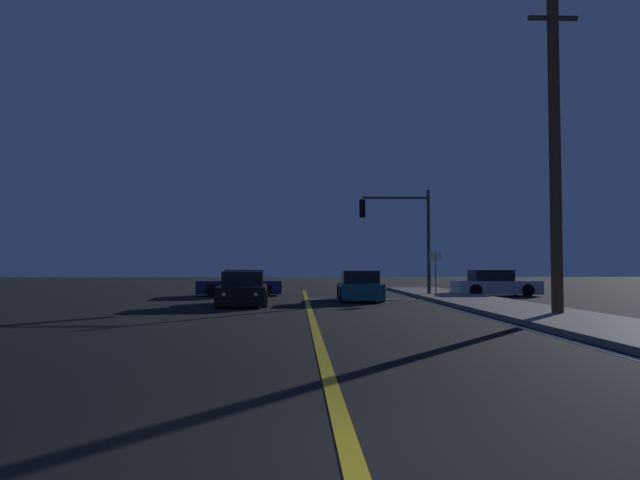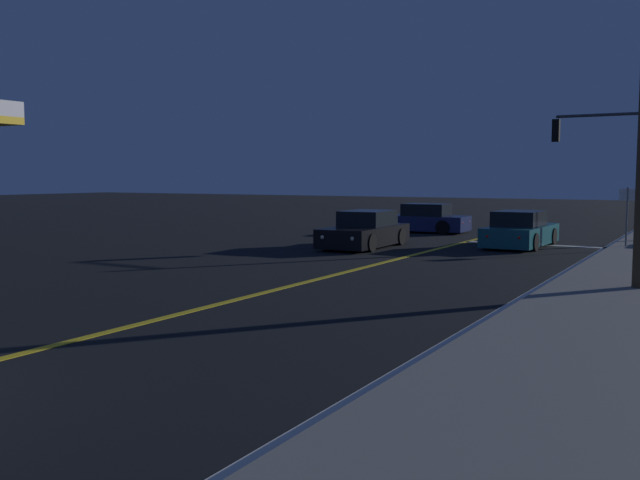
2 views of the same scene
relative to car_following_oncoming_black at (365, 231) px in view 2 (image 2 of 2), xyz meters
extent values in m
cube|color=slate|center=(9.59, -7.04, -0.51)|extent=(3.20, 45.28, 0.15)
cube|color=gold|center=(2.57, -7.04, -0.58)|extent=(0.20, 42.77, 0.01)
cube|color=silver|center=(7.74, -7.04, -0.58)|extent=(0.16, 42.77, 0.01)
cube|color=silver|center=(5.28, 4.04, -0.58)|extent=(5.42, 0.50, 0.01)
cube|color=black|center=(0.00, -0.07, -0.14)|extent=(2.00, 4.61, 0.68)
cube|color=black|center=(-0.01, 0.21, 0.46)|extent=(1.65, 2.15, 0.60)
cylinder|color=black|center=(0.91, -1.44, -0.26)|extent=(0.24, 0.65, 0.64)
cylinder|color=black|center=(-0.80, -1.50, -0.26)|extent=(0.24, 0.65, 0.64)
cylinder|color=black|center=(0.80, 1.37, -0.26)|extent=(0.24, 0.65, 0.64)
cylinder|color=black|center=(-0.90, 1.31, -0.26)|extent=(0.24, 0.65, 0.64)
sphere|color=#FFF4CC|center=(0.65, -2.25, -0.06)|extent=(0.18, 0.18, 0.18)
sphere|color=#FFF4CC|center=(-0.48, -2.30, -0.06)|extent=(0.18, 0.18, 0.18)
sphere|color=red|center=(0.49, 2.17, -0.06)|extent=(0.14, 0.14, 0.14)
sphere|color=red|center=(-0.65, 2.13, -0.06)|extent=(0.14, 0.14, 0.14)
cube|color=navy|center=(-0.85, 7.65, -0.14)|extent=(4.40, 2.08, 0.68)
cube|color=black|center=(-0.59, 7.67, 0.46)|extent=(2.06, 1.71, 0.60)
cylinder|color=black|center=(-2.15, 6.71, -0.26)|extent=(0.65, 0.25, 0.64)
cylinder|color=black|center=(-2.23, 8.47, -0.26)|extent=(0.65, 0.25, 0.64)
cylinder|color=black|center=(0.53, 6.84, -0.26)|extent=(0.65, 0.25, 0.64)
cylinder|color=black|center=(0.44, 8.60, -0.26)|extent=(0.65, 0.25, 0.64)
sphere|color=#FFF4CC|center=(-2.92, 6.97, -0.06)|extent=(0.18, 0.18, 0.18)
sphere|color=#FFF4CC|center=(-2.98, 8.14, -0.06)|extent=(0.18, 0.18, 0.18)
sphere|color=red|center=(1.28, 7.17, -0.06)|extent=(0.14, 0.14, 0.14)
sphere|color=red|center=(1.23, 8.34, -0.06)|extent=(0.14, 0.14, 0.14)
cube|color=#195960|center=(4.93, 3.03, -0.14)|extent=(1.91, 4.46, 0.68)
cube|color=black|center=(4.92, 2.77, 0.46)|extent=(1.60, 2.07, 0.60)
cylinder|color=black|center=(4.12, 4.42, -0.26)|extent=(0.24, 0.65, 0.64)
cylinder|color=black|center=(5.80, 4.38, -0.26)|extent=(0.24, 0.65, 0.64)
cylinder|color=black|center=(4.06, 1.68, -0.26)|extent=(0.24, 0.65, 0.64)
cylinder|color=black|center=(5.74, 1.64, -0.26)|extent=(0.24, 0.65, 0.64)
sphere|color=#FFF4CC|center=(4.42, 5.19, -0.06)|extent=(0.18, 0.18, 0.18)
sphere|color=#FFF4CC|center=(5.54, 5.17, -0.06)|extent=(0.18, 0.18, 0.18)
sphere|color=red|center=(4.32, 0.89, -0.06)|extent=(0.14, 0.14, 0.14)
sphere|color=red|center=(5.44, 0.86, -0.06)|extent=(0.14, 0.14, 0.14)
cylinder|color=#38383D|center=(7.10, 6.34, 4.41)|extent=(3.36, 0.12, 0.12)
cube|color=black|center=(5.42, 6.34, 3.86)|extent=(0.28, 0.28, 0.90)
sphere|color=red|center=(5.42, 6.34, 4.13)|extent=(0.22, 0.22, 0.22)
sphere|color=#4C2D05|center=(5.42, 6.34, 3.86)|extent=(0.22, 0.22, 0.22)
sphere|color=#0A3814|center=(5.42, 6.34, 3.59)|extent=(0.22, 0.22, 0.22)
cylinder|color=slate|center=(8.49, 3.54, 0.53)|extent=(0.06, 0.06, 2.23)
cube|color=white|center=(8.49, 3.54, 1.39)|extent=(0.56, 0.08, 0.40)
camera|label=1|loc=(2.13, -24.29, 0.97)|focal=34.33mm
camera|label=2|loc=(11.40, -23.21, 2.01)|focal=39.50mm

